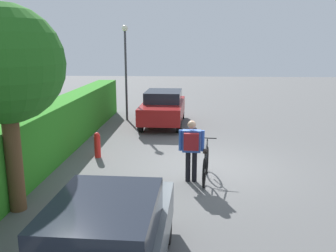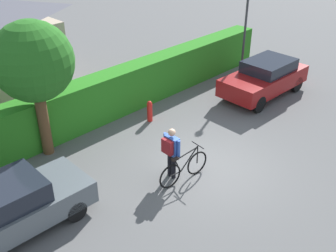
% 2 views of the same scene
% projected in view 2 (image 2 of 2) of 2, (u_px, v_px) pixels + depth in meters
% --- Properties ---
extents(ground_plane, '(60.00, 60.00, 0.00)m').
position_uv_depth(ground_plane, '(208.00, 167.00, 12.38)').
color(ground_plane, '#595959').
extents(hedge_row, '(16.98, 0.90, 1.69)m').
position_uv_depth(hedge_row, '(109.00, 95.00, 14.89)').
color(hedge_row, '#297B1E').
rests_on(hedge_row, ground).
extents(parked_car_near, '(4.16, 1.74, 1.44)m').
position_uv_depth(parked_car_near, '(6.00, 210.00, 9.61)').
color(parked_car_near, slate).
rests_on(parked_car_near, ground).
extents(parked_car_far, '(4.08, 1.86, 1.49)m').
position_uv_depth(parked_car_far, '(265.00, 77.00, 16.50)').
color(parked_car_far, maroon).
rests_on(parked_car_far, ground).
extents(bicycle, '(1.79, 0.50, 1.03)m').
position_uv_depth(bicycle, '(184.00, 169.00, 11.60)').
color(bicycle, black).
rests_on(bicycle, ground).
extents(person_rider, '(0.36, 0.66, 1.63)m').
position_uv_depth(person_rider, '(171.00, 149.00, 11.46)').
color(person_rider, black).
rests_on(person_rider, ground).
extents(street_lamp, '(0.28, 0.28, 4.34)m').
position_uv_depth(street_lamp, '(246.00, 16.00, 17.15)').
color(street_lamp, '#38383D').
rests_on(street_lamp, ground).
extents(tree_kerbside, '(2.40, 2.40, 4.33)m').
position_uv_depth(tree_kerbside, '(33.00, 63.00, 11.55)').
color(tree_kerbside, brown).
rests_on(tree_kerbside, ground).
extents(fire_hydrant, '(0.20, 0.20, 0.81)m').
position_uv_depth(fire_hydrant, '(150.00, 111.00, 14.73)').
color(fire_hydrant, red).
rests_on(fire_hydrant, ground).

